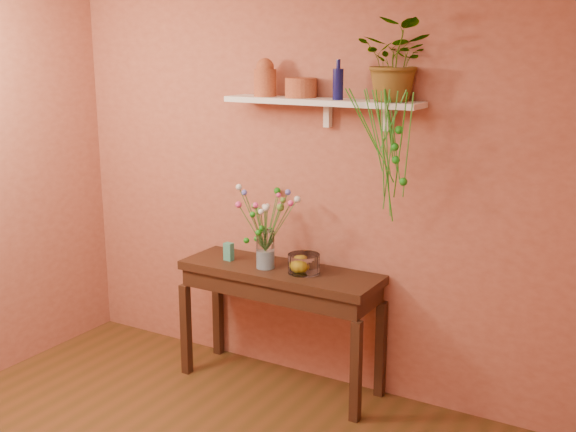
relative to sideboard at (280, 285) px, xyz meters
The scene contains 13 objects.
room 1.88m from the sideboard, 83.98° to the right, with size 4.04×4.04×2.70m.
sideboard is the anchor object (origin of this frame).
wall_shelf 1.24m from the sideboard, 24.95° to the left, with size 1.30×0.24×0.19m.
terracotta_jug 1.36m from the sideboard, 148.76° to the left, with size 0.15×0.15×0.24m.
terracotta_pot 1.30m from the sideboard, 61.58° to the left, with size 0.20×0.20×0.12m, color #AC5A30.
blue_bottle 1.38m from the sideboard, 12.39° to the left, with size 0.07×0.07×0.24m.
spider_plant 1.64m from the sideboard, 10.79° to the left, with size 0.43×0.37×0.48m, color #1C7916.
plant_fronds 1.25m from the sideboard, ahead, with size 0.48×0.32×0.78m.
glass_vase 0.25m from the sideboard, 152.96° to the right, with size 0.12×0.12×0.25m.
bouquet 0.51m from the sideboard, 149.52° to the right, with size 0.41×0.45×0.44m.
glass_bowl 0.26m from the sideboard, ahead, with size 0.21×0.21×0.12m.
lemon 0.24m from the sideboard, ahead, with size 0.09×0.09×0.09m, color yellow.
carton 0.43m from the sideboard, behind, with size 0.06×0.05×0.12m, color teal.
Camera 1 is at (2.11, -2.06, 2.26)m, focal length 44.17 mm.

